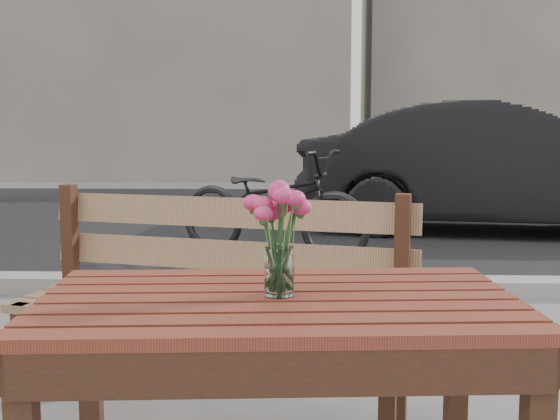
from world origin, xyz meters
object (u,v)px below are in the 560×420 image
at_px(main_vase, 279,224).
at_px(parked_car, 499,168).
at_px(bicycle, 272,204).
at_px(main_table, 279,343).

distance_m(main_vase, parked_car, 6.48).
bearing_deg(parked_car, bicycle, 132.37).
relative_size(main_table, bicycle, 0.68).
height_order(main_table, main_vase, main_vase).
distance_m(main_table, parked_car, 6.48).
xyz_separation_m(main_table, bicycle, (-0.24, 4.44, -0.14)).
distance_m(main_table, main_vase, 0.31).
xyz_separation_m(main_table, main_vase, (0.00, 0.01, 0.31)).
bearing_deg(parked_car, main_table, 168.33).
relative_size(main_table, parked_car, 0.29).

